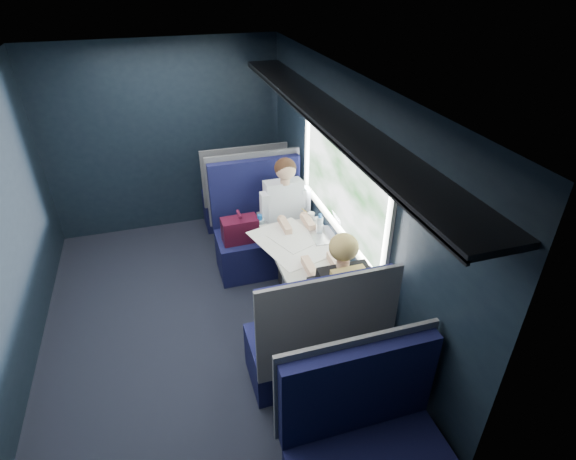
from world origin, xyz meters
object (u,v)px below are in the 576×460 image
object	(u,v)px
man	(287,213)
woman	(338,294)
seat_row_back	(364,448)
cup	(311,217)
laptop	(330,229)
seat_row_front	(243,197)
table	(302,254)
seat_bay_near	(260,232)
bottle_small	(320,225)
seat_bay_far	(314,344)

from	to	relation	value
man	woman	size ratio (longest dim) A/B	1.00
seat_row_back	cup	xyz separation A→B (m)	(0.43, 2.24, 0.37)
laptop	seat_row_front	bearing A→B (deg)	106.71
table	seat_row_back	distance (m)	1.82
man	laptop	world-z (taller)	man
seat_bay_near	laptop	size ratio (longest dim) A/B	3.67
seat_row_back	cup	world-z (taller)	seat_row_back
seat_row_front	cup	size ratio (longest dim) A/B	13.18
cup	bottle_small	bearing A→B (deg)	-90.79
cup	laptop	bearing A→B (deg)	-76.79
laptop	cup	distance (m)	0.33
bottle_small	seat_row_front	bearing A→B (deg)	104.76
man	seat_bay_near	bearing A→B (deg)	147.84
table	seat_bay_near	size ratio (longest dim) A/B	0.79
man	bottle_small	world-z (taller)	man
seat_bay_near	seat_row_back	bearing A→B (deg)	-89.68
table	cup	world-z (taller)	cup
seat_bay_near	seat_bay_far	distance (m)	1.74
seat_bay_near	bottle_small	distance (m)	0.91
man	cup	bearing A→B (deg)	-55.45
seat_bay_far	bottle_small	bearing A→B (deg)	68.17
seat_bay_far	seat_row_back	distance (m)	0.92
woman	seat_row_front	bearing A→B (deg)	95.70
cup	seat_row_back	bearing A→B (deg)	-100.84
seat_bay_near	woman	distance (m)	1.62
seat_bay_far	seat_row_back	bearing A→B (deg)	-90.00
laptop	table	bearing A→B (deg)	-159.27
seat_bay_near	seat_row_front	world-z (taller)	seat_bay_near
seat_bay_near	seat_bay_far	xyz separation A→B (m)	(0.01, -1.74, -0.01)
seat_bay_near	laptop	distance (m)	0.98
man	seat_row_back	bearing A→B (deg)	-95.72
man	woman	distance (m)	1.41
laptop	seat_bay_near	bearing A→B (deg)	124.84
laptop	bottle_small	size ratio (longest dim) A/B	1.61
table	seat_bay_far	bearing A→B (deg)	-101.78
cup	table	bearing A→B (deg)	-119.18
table	woman	distance (m)	0.71
man	bottle_small	distance (m)	0.55
seat_row_front	bottle_small	distance (m)	1.72
seat_bay_far	seat_row_front	bearing A→B (deg)	90.00
table	bottle_small	bearing A→B (deg)	37.38
seat_bay_near	seat_row_front	size ratio (longest dim) A/B	1.09
woman	cup	bearing A→B (deg)	81.17
table	seat_bay_far	world-z (taller)	seat_bay_far
man	seat_bay_far	bearing A→B (deg)	-99.03
table	seat_bay_near	world-z (taller)	seat_bay_near
table	laptop	xyz separation A→B (m)	(0.32, 0.12, 0.14)
seat_row_front	bottle_small	xyz separation A→B (m)	(0.42, -1.61, 0.42)
laptop	seat_bay_far	bearing A→B (deg)	-116.79
cup	seat_bay_near	bearing A→B (deg)	136.17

